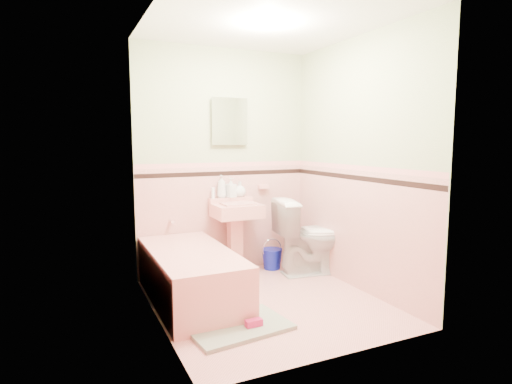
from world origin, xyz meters
name	(u,v)px	position (x,y,z in m)	size (l,w,h in m)	color
floor	(267,302)	(0.00, 0.00, 0.00)	(2.20, 2.20, 0.00)	pink
ceiling	(268,21)	(0.00, 0.00, 2.50)	(2.20, 2.20, 0.00)	white
wall_back	(224,162)	(0.00, 1.10, 1.25)	(2.50, 2.50, 0.00)	beige
wall_front	(342,177)	(0.00, -1.10, 1.25)	(2.50, 2.50, 0.00)	beige
wall_left	(155,170)	(-1.00, 0.00, 1.25)	(2.50, 2.50, 0.00)	beige
wall_right	(358,165)	(1.00, 0.00, 1.25)	(2.50, 2.50, 0.00)	beige
wainscot_back	(225,219)	(0.00, 1.09, 0.60)	(2.00, 2.00, 0.00)	#E9A39C
wainscot_front	(339,272)	(0.00, -1.09, 0.60)	(2.00, 2.00, 0.00)	#E9A39C
wainscot_left	(159,250)	(-0.99, 0.00, 0.60)	(2.20, 2.20, 0.00)	#E9A39C
wainscot_right	(355,229)	(0.99, 0.00, 0.60)	(2.20, 2.20, 0.00)	#E9A39C
accent_back	(225,173)	(0.00, 1.08, 1.12)	(2.00, 2.00, 0.00)	black
accent_front	(340,196)	(0.00, -1.08, 1.12)	(2.00, 2.00, 0.00)	black
accent_left	(158,187)	(-0.98, 0.00, 1.12)	(2.20, 2.20, 0.00)	black
accent_right	(356,178)	(0.98, 0.00, 1.12)	(2.20, 2.20, 0.00)	black
cap_back	(225,165)	(0.00, 1.08, 1.22)	(2.00, 2.00, 0.00)	pink
cap_front	(341,181)	(0.00, -1.08, 1.22)	(2.00, 2.00, 0.00)	pink
cap_left	(157,174)	(-0.98, 0.00, 1.22)	(2.20, 2.20, 0.00)	pink
cap_right	(356,168)	(0.98, 0.00, 1.22)	(2.20, 2.20, 0.00)	pink
bathtub	(191,277)	(-0.63, 0.33, 0.23)	(0.70, 1.50, 0.45)	#E19189
tub_faucet	(171,221)	(-0.63, 1.05, 0.63)	(0.04, 0.04, 0.12)	silver
sink	(237,240)	(0.05, 0.86, 0.40)	(0.51, 0.48, 0.80)	#E19189
sink_faucet	(232,189)	(0.05, 1.00, 0.95)	(0.02, 0.02, 0.10)	silver
medicine_cabinet	(229,121)	(0.05, 1.07, 1.70)	(0.39, 0.04, 0.49)	white
soap_dish	(263,187)	(0.47, 1.06, 0.95)	(0.12, 0.07, 0.04)	#E19189
soap_bottle_left	(221,186)	(-0.06, 1.04, 0.98)	(0.10, 0.10, 0.25)	#B2B2B2
soap_bottle_mid	(231,188)	(0.05, 1.04, 0.96)	(0.10, 0.10, 0.22)	#B2B2B2
soap_bottle_right	(240,189)	(0.16, 1.04, 0.94)	(0.14, 0.14, 0.17)	#B2B2B2
tube	(213,193)	(-0.16, 1.04, 0.91)	(0.04, 0.04, 0.12)	white
toilet	(313,236)	(0.85, 0.57, 0.43)	(0.48, 0.83, 0.85)	white
bucket	(272,259)	(0.50, 0.90, 0.12)	(0.24, 0.24, 0.24)	#0C1691
bath_mat	(238,326)	(-0.46, -0.40, 0.02)	(0.79, 0.53, 0.03)	gray
shoe	(254,323)	(-0.36, -0.48, 0.06)	(0.13, 0.06, 0.05)	#BF1E59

